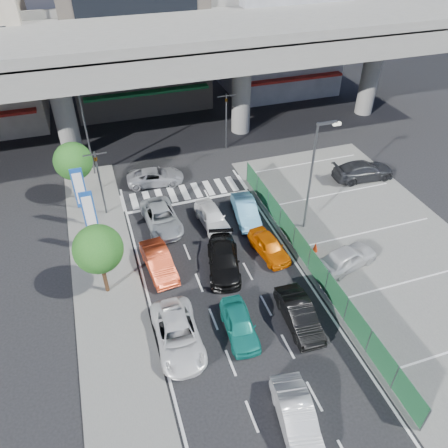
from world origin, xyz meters
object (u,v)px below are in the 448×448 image
object	(u,v)px
tree_far	(73,161)
tree_near	(98,249)
sedan_white_mid_left	(178,335)
sedan_black_mid	(224,260)
hatch_white_back_mid	(297,418)
traffic_light_right	(226,108)
taxi_orange_left	(159,262)
wagon_silver_front_left	(161,218)
kei_truck_front_right	(246,211)
crossing_wagon_silver	(155,177)
hatch_black_mid_right	(299,315)
signboard_near	(90,214)
street_lamp_left	(86,122)
traffic_cone	(315,247)
traffic_light_left	(97,168)
parked_sedan_dgrey	(363,171)
parked_sedan_white	(347,258)
street_lamp_right	(314,169)
taxi_teal_mid	(240,324)
signboard_far	(80,190)
sedan_white_front_mid	(212,217)
taxi_orange_right	(269,246)

from	to	relation	value
tree_far	tree_near	bearing A→B (deg)	-85.64
sedan_white_mid_left	sedan_black_mid	distance (m)	6.27
tree_near	hatch_white_back_mid	size ratio (longest dim) A/B	1.15
traffic_light_right	taxi_orange_left	xyz separation A→B (m)	(-9.17, -14.12, -3.25)
tree_far	wagon_silver_front_left	size ratio (longest dim) A/B	0.99
kei_truck_front_right	crossing_wagon_silver	bearing A→B (deg)	135.36
hatch_black_mid_right	crossing_wagon_silver	size ratio (longest dim) A/B	0.92
signboard_near	kei_truck_front_right	xyz separation A→B (m)	(10.61, 0.25, -2.37)
traffic_light_right	hatch_white_back_mid	size ratio (longest dim) A/B	1.24
street_lamp_left	traffic_cone	xyz separation A→B (m)	(12.83, -14.64, -4.35)
tree_far	traffic_cone	distance (m)	18.37
taxi_orange_left	crossing_wagon_silver	world-z (taller)	taxi_orange_left
traffic_light_left	parked_sedan_dgrey	bearing A→B (deg)	-4.61
hatch_white_back_mid	parked_sedan_dgrey	xyz separation A→B (m)	(14.37, 17.37, 0.11)
sedan_white_mid_left	tree_near	bearing A→B (deg)	123.93
street_lamp_left	parked_sedan_white	size ratio (longest dim) A/B	1.89
street_lamp_right	kei_truck_front_right	distance (m)	5.99
taxi_orange_left	crossing_wagon_silver	bearing A→B (deg)	74.50
hatch_white_back_mid	taxi_orange_left	size ratio (longest dim) A/B	1.00
taxi_orange_left	hatch_white_back_mid	bearing A→B (deg)	-77.93
parked_sedan_dgrey	sedan_white_mid_left	bearing A→B (deg)	125.19
tree_far	taxi_orange_left	world-z (taller)	tree_far
hatch_black_mid_right	street_lamp_left	bearing A→B (deg)	117.60
traffic_light_right	wagon_silver_front_left	size ratio (longest dim) A/B	1.07
street_lamp_right	tree_near	bearing A→B (deg)	-171.97
tree_far	taxi_teal_mid	world-z (taller)	tree_far
street_lamp_right	wagon_silver_front_left	size ratio (longest dim) A/B	1.65
sedan_black_mid	parked_sedan_white	bearing A→B (deg)	-3.59
tree_near	signboard_near	bearing A→B (deg)	92.87
traffic_light_right	signboard_far	distance (m)	15.38
traffic_cone	taxi_teal_mid	bearing A→B (deg)	-146.38
hatch_white_back_mid	hatch_black_mid_right	distance (m)	5.96
tree_far	kei_truck_front_right	xyz separation A→B (m)	(11.21, -6.26, -2.70)
wagon_silver_front_left	tree_far	bearing A→B (deg)	132.24
parked_sedan_dgrey	tree_near	bearing A→B (deg)	109.94
sedan_black_mid	sedan_white_front_mid	bearing A→B (deg)	95.82
sedan_white_front_mid	parked_sedan_white	size ratio (longest dim) A/B	0.96
traffic_cone	taxi_orange_left	bearing A→B (deg)	171.51
taxi_orange_right	kei_truck_front_right	distance (m)	4.11
traffic_light_right	street_lamp_left	world-z (taller)	street_lamp_left
parked_sedan_white	signboard_far	bearing A→B (deg)	43.55
taxi_teal_mid	crossing_wagon_silver	xyz separation A→B (m)	(-1.36, 16.35, -0.02)
street_lamp_left	taxi_teal_mid	distance (m)	20.58
street_lamp_right	signboard_far	distance (m)	15.69
street_lamp_left	traffic_light_right	bearing A→B (deg)	4.83
taxi_teal_mid	parked_sedan_dgrey	bearing A→B (deg)	41.70
parked_sedan_white	tree_near	bearing A→B (deg)	65.70
street_lamp_left	signboard_far	bearing A→B (deg)	-100.31
tree_near	parked_sedan_white	world-z (taller)	tree_near
signboard_far	taxi_orange_right	world-z (taller)	signboard_far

